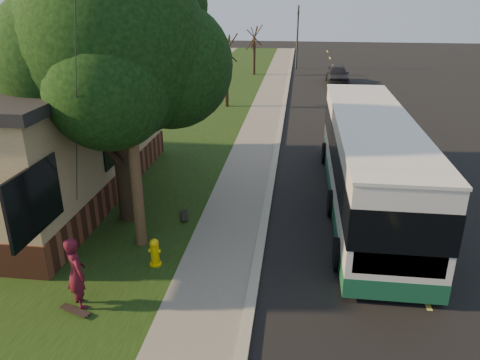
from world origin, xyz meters
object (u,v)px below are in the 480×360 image
Objects in this scene: leafy_tree at (116,49)px; transit_bus at (369,160)px; traffic_signal at (297,33)px; dumpster at (36,148)px; utility_pole at (127,79)px; bare_tree_near at (226,72)px; skateboard_main at (185,216)px; bare_tree_far at (254,51)px; skateboarder at (76,273)px; distant_car at (337,74)px; fire_hydrant at (155,252)px; skateboard_spare at (75,311)px.

leafy_tree is 0.71× the size of transit_bus.
traffic_signal is 2.67× the size of dumpster.
bare_tree_near is (-0.19, 17.01, -2.48)m from utility_pole.
leafy_tree is 9.58× the size of skateboard_main.
utility_pole is 29.13m from bare_tree_far.
bare_tree_far is 27.31m from skateboard_main.
dumpster is (-6.50, -23.36, -1.23)m from bare_tree_far.
leafy_tree is 8.41m from transit_bus.
skateboarder is (-0.48, -2.84, -3.71)m from utility_pole.
utility_pole is 9.22m from dumpster.
distant_car is at bearing 88.63° from transit_bus.
traffic_signal is 3.23× the size of skateboarder.
bare_tree_near reaches higher than transit_bus.
distant_car is at bearing 76.80° from fire_hydrant.
distant_car is (7.53, 29.18, 0.57)m from skateboard_spare.
leafy_tree reaches higher than traffic_signal.
bare_tree_far is 31.87m from skateboarder.
traffic_signal reaches higher than dumpster.
bare_tree_near is at bearing 93.75° from skateboard_main.
bare_tree_far is (-0.40, 30.00, 1.57)m from fire_hydrant.
bare_tree_near is 5.29× the size of skateboard_main.
utility_pole is at bearing -55.23° from skateboarder.
bare_tree_near is 12.92m from dumpster.
transit_bus reaches higher than distant_car.
traffic_signal is at bearing 84.51° from skateboard_main.
skateboard_main is at bearing -104.75° from distant_car.
dumpster is 0.51× the size of distant_car.
fire_hydrant is 0.17× the size of bare_tree_near.
bare_tree_far reaches higher than skateboarder.
leafy_tree is 1.92× the size of distant_car.
skateboard_main is at bearing -88.95° from bare_tree_far.
leafy_tree is 31.76m from traffic_signal.
fire_hydrant is 0.13× the size of traffic_signal.
traffic_signal is at bearing -52.48° from skateboarder.
dumpster is at bearing -117.84° from bare_tree_near.
skateboarder is at bearing -85.07° from leafy_tree.
skateboard_spare is at bearing -98.76° from utility_pole.
bare_tree_near reaches higher than skateboard_main.
skateboard_spare is at bearing -85.39° from leafy_tree.
fire_hydrant reaches higher than skateboard_spare.
transit_bus is 2.72× the size of distant_car.
traffic_signal reaches higher than distant_car.
transit_bus reaches higher than skateboard_spare.
utility_pole is at bearing 125.38° from fire_hydrant.
utility_pole is at bearing -62.40° from leafy_tree.
utility_pole is at bearing -105.48° from distant_car.
skateboard_main reaches higher than skateboard_spare.
leafy_tree is 26.05m from distant_car.
fire_hydrant is 5.65m from leafy_tree.
distant_car is at bearing 75.52° from skateboard_spare.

